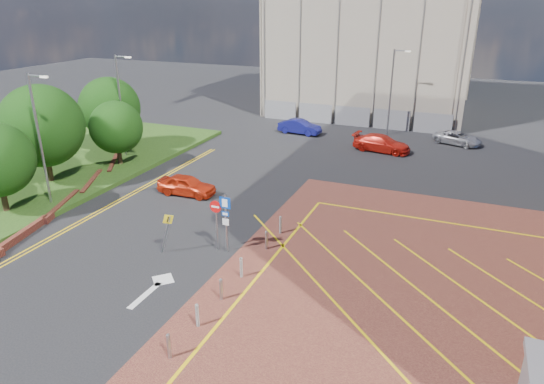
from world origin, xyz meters
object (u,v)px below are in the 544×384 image
Objects in this scene: lamp_left_far at (121,102)px; car_red_back at (382,143)px; lamp_back at (392,89)px; car_silver_back at (457,138)px; warning_sign at (167,229)px; tree_c at (116,127)px; car_blue_back at (300,127)px; sign_cluster at (222,217)px; lamp_left_near at (40,135)px; car_red_left at (187,185)px; tree_d at (110,108)px; tree_b at (42,126)px.

car_red_back is (18.95, 10.07, -3.95)m from lamp_left_far.
car_red_back is at bearing -85.63° from lamp_back.
warning_sign is at bearing 173.98° from car_silver_back.
car_blue_back is (9.54, 14.99, -2.50)m from tree_c.
sign_cluster is at bearing 29.57° from warning_sign.
lamp_back reaches higher than tree_c.
sign_cluster is 0.65× the size of car_red_back.
lamp_left_near reaches higher than tree_c.
lamp_back is at bearing 82.03° from sign_cluster.
sign_cluster is at bearing -138.02° from car_red_left.
car_red_back is at bearing 49.81° from lamp_left_near.
sign_cluster is 0.76× the size of car_blue_back.
tree_c is at bearing 146.84° from sign_cluster.
sign_cluster is 8.58m from car_red_left.
lamp_left_near is at bearing 147.69° from car_red_back.
car_silver_back is (23.97, 16.85, -2.61)m from tree_c.
lamp_left_near is 24.82m from car_blue_back.
tree_d is at bearing 138.85° from car_blue_back.
warning_sign is (-6.21, -28.39, -2.93)m from lamp_back.
lamp_left_near reaches higher than car_silver_back.
tree_c is at bearing 68.20° from tree_b.
car_silver_back is (5.94, 4.78, -0.13)m from car_red_back.
car_silver_back is (16.11, 19.81, -0.09)m from car_red_left.
car_red_left is at bearing 11.69° from tree_b.
tree_c is 0.81× the size of tree_d.
car_blue_back is 14.55m from car_silver_back.
lamp_left_far is at bearing 139.63° from car_silver_back.
lamp_back is at bearing -64.33° from car_blue_back.
tree_b is 1.61× the size of car_silver_back.
lamp_left_near is 11.04m from warning_sign.
lamp_left_far reaches higher than sign_cluster.
sign_cluster is at bearing -33.16° from tree_c.
tree_b is 23.36m from car_blue_back.
car_red_back is at bearing 23.33° from tree_d.
car_red_left is 25.54m from car_silver_back.
sign_cluster reaches higher than car_red_back.
car_blue_back is (10.46, 12.99, -3.97)m from lamp_left_far.
tree_c reaches higher than warning_sign.
tree_b reaches higher than car_blue_back.
warning_sign is 0.54× the size of car_silver_back.
car_red_back is 7.62m from car_silver_back.
sign_cluster is at bearing 177.34° from car_silver_back.
car_blue_back is at bearing 78.90° from car_red_back.
car_red_left is 18.03m from car_blue_back.
lamp_left_near is 13.04m from sign_cluster.
car_red_back is at bearing 40.44° from tree_b.
lamp_left_far is 21.82m from car_red_back.
warning_sign is 8.26m from car_red_left.
warning_sign is at bearing -157.20° from car_red_left.
tree_d is 20.74m from sign_cluster.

